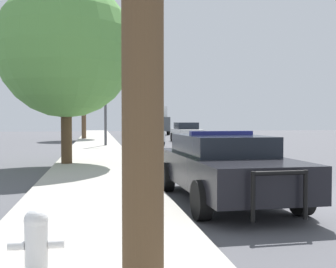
{
  "coord_description": "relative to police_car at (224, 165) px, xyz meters",
  "views": [
    {
      "loc": [
        -5.08,
        -8.18,
        1.73
      ],
      "look_at": [
        -1.01,
        15.84,
        0.89
      ],
      "focal_mm": 45.0,
      "sensor_mm": 36.0,
      "label": 1
    }
  ],
  "objects": [
    {
      "name": "fire_hydrant",
      "position": [
        -3.26,
        -4.16,
        -0.26
      ],
      "size": [
        0.55,
        0.24,
        0.7
      ],
      "color": "white",
      "rests_on": "sidewalk_left"
    },
    {
      "name": "tree_sidewalk_near",
      "position": [
        -3.74,
        7.2,
        3.52
      ],
      "size": [
        4.99,
        4.99,
        6.66
      ],
      "color": "#4C3823",
      "rests_on": "sidewalk_left"
    },
    {
      "name": "traffic_light",
      "position": [
        -0.65,
        17.91,
        2.94
      ],
      "size": [
        3.7,
        0.35,
        5.05
      ],
      "color": "#424247",
      "rests_on": "sidewalk_left"
    },
    {
      "name": "car_background_midblock",
      "position": [
        0.47,
        19.3,
        0.03
      ],
      "size": [
        2.29,
        4.5,
        1.49
      ],
      "rotation": [
        0.0,
        0.0,
        0.09
      ],
      "color": "silver",
      "rests_on": "ground_plane"
    },
    {
      "name": "car_background_distant",
      "position": [
        1.17,
        35.08,
        -0.02
      ],
      "size": [
        2.01,
        4.0,
        1.41
      ],
      "rotation": [
        0.0,
        0.0,
        -0.01
      ],
      "color": "#B7B7BC",
      "rests_on": "ground_plane"
    },
    {
      "name": "sidewalk_left",
      "position": [
        -2.67,
        -0.36,
        -0.7
      ],
      "size": [
        3.0,
        110.0,
        0.13
      ],
      "color": "#ADA89E",
      "rests_on": "ground_plane"
    },
    {
      "name": "box_truck",
      "position": [
        4.23,
        40.92,
        0.93
      ],
      "size": [
        2.53,
        6.68,
        3.23
      ],
      "rotation": [
        0.0,
        0.0,
        3.16
      ],
      "color": "#474C51",
      "rests_on": "ground_plane"
    },
    {
      "name": "police_car",
      "position": [
        0.0,
        0.0,
        0.0
      ],
      "size": [
        2.23,
        5.0,
        1.49
      ],
      "rotation": [
        0.0,
        0.0,
        3.17
      ],
      "color": "black",
      "rests_on": "ground_plane"
    },
    {
      "name": "car_background_oncoming",
      "position": [
        4.14,
        23.08,
        0.03
      ],
      "size": [
        2.1,
        4.74,
        1.51
      ],
      "rotation": [
        0.0,
        0.0,
        3.11
      ],
      "color": "silver",
      "rests_on": "ground_plane"
    },
    {
      "name": "tree_sidewalk_far",
      "position": [
        -3.73,
        27.67,
        4.11
      ],
      "size": [
        4.19,
        4.19,
        6.86
      ],
      "color": "brown",
      "rests_on": "sidewalk_left"
    }
  ]
}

